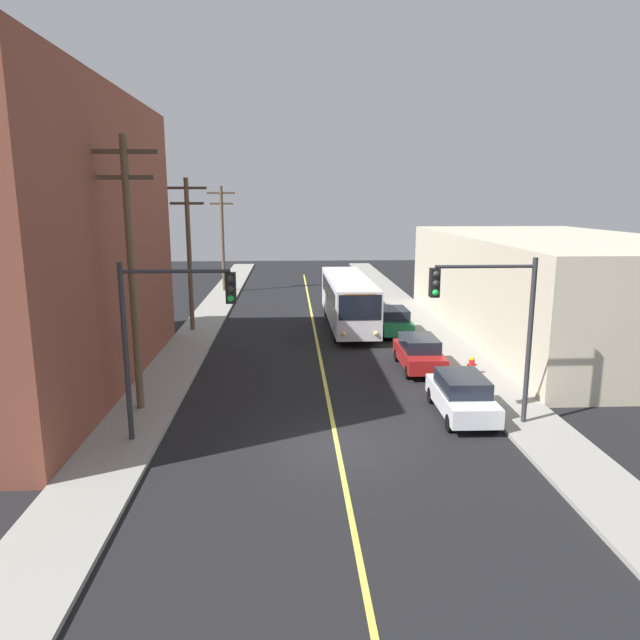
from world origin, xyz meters
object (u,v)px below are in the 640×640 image
at_px(parked_car_green, 393,321).
at_px(parked_car_white, 462,395).
at_px(traffic_signal_right_corner, 489,311).
at_px(utility_pole_mid, 189,248).
at_px(utility_pole_far, 222,233).
at_px(traffic_signal_left_corner, 171,319).
at_px(city_bus, 348,299).
at_px(utility_pole_near, 131,264).
at_px(fire_hydrant, 472,365).
at_px(parked_car_red, 419,353).

bearing_deg(parked_car_green, parked_car_white, -89.21).
height_order(parked_car_green, traffic_signal_right_corner, traffic_signal_right_corner).
distance_m(utility_pole_mid, utility_pole_far, 15.88).
distance_m(parked_car_white, traffic_signal_left_corner, 11.07).
xyz_separation_m(city_bus, utility_pole_near, (-9.60, -14.97, 3.96)).
distance_m(traffic_signal_left_corner, fire_hydrant, 14.47).
relative_size(parked_car_red, utility_pole_far, 0.49).
relative_size(parked_car_white, utility_pole_mid, 0.48).
bearing_deg(city_bus, traffic_signal_left_corner, -112.90).
bearing_deg(traffic_signal_left_corner, utility_pole_mid, 97.50).
distance_m(city_bus, fire_hydrant, 12.27).
relative_size(parked_car_green, utility_pole_near, 0.43).
distance_m(traffic_signal_right_corner, fire_hydrant, 7.12).
bearing_deg(city_bus, parked_car_red, -75.95).
relative_size(city_bus, utility_pole_near, 1.19).
height_order(parked_car_white, utility_pole_far, utility_pole_far).
bearing_deg(utility_pole_far, fire_hydrant, -61.32).
relative_size(utility_pole_near, traffic_signal_left_corner, 1.71).
relative_size(city_bus, traffic_signal_left_corner, 2.03).
distance_m(parked_car_green, utility_pole_near, 18.16).
xyz_separation_m(parked_car_white, traffic_signal_left_corner, (-10.35, -1.90, 3.46)).
bearing_deg(traffic_signal_right_corner, city_bus, 100.59).
height_order(city_bus, fire_hydrant, city_bus).
relative_size(parked_car_red, utility_pole_mid, 0.48).
distance_m(city_bus, utility_pole_mid, 10.48).
relative_size(utility_pole_mid, utility_pole_far, 1.01).
bearing_deg(utility_pole_near, utility_pole_mid, 90.98).
bearing_deg(traffic_signal_right_corner, traffic_signal_left_corner, -175.58).
relative_size(city_bus, parked_car_red, 2.76).
bearing_deg(utility_pole_mid, fire_hydrant, -35.10).
xyz_separation_m(utility_pole_far, traffic_signal_right_corner, (12.81, -31.95, -0.88)).
bearing_deg(utility_pole_far, city_bus, -56.98).
height_order(utility_pole_near, traffic_signal_left_corner, utility_pole_near).
bearing_deg(utility_pole_far, parked_car_green, -54.75).
distance_m(parked_car_red, traffic_signal_left_corner, 13.40).
height_order(parked_car_white, parked_car_red, same).
bearing_deg(utility_pole_far, parked_car_red, -63.91).
xyz_separation_m(utility_pole_near, utility_pole_far, (-0.00, 29.75, -0.59)).
bearing_deg(utility_pole_mid, parked_car_green, -6.05).
distance_m(city_bus, utility_pole_far, 17.94).
distance_m(parked_car_red, utility_pole_far, 27.81).
bearing_deg(traffic_signal_right_corner, utility_pole_far, 111.85).
height_order(utility_pole_near, traffic_signal_right_corner, utility_pole_near).
bearing_deg(parked_car_red, traffic_signal_left_corner, -141.17).
height_order(parked_car_green, utility_pole_near, utility_pole_near).
bearing_deg(parked_car_green, parked_car_red, -90.53).
distance_m(city_bus, utility_pole_near, 18.22).
xyz_separation_m(traffic_signal_left_corner, fire_hydrant, (12.26, 6.73, -3.72)).
height_order(utility_pole_far, traffic_signal_right_corner, utility_pole_far).
distance_m(city_bus, parked_car_red, 10.25).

